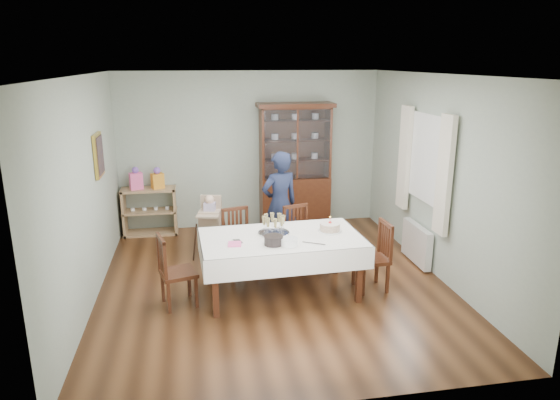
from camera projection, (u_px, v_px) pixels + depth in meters
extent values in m
plane|color=#593319|center=(273.00, 282.00, 6.68)|extent=(5.00, 5.00, 0.00)
plane|color=#9EAA99|center=(250.00, 150.00, 8.68)|extent=(4.50, 0.00, 4.50)
plane|color=#9EAA99|center=(87.00, 192.00, 5.94)|extent=(0.00, 5.00, 5.00)
plane|color=#9EAA99|center=(438.00, 177.00, 6.68)|extent=(0.00, 5.00, 5.00)
plane|color=white|center=(272.00, 75.00, 5.94)|extent=(5.00, 5.00, 0.00)
cube|color=#422110|center=(281.00, 240.00, 6.18)|extent=(1.94, 1.13, 0.06)
cube|color=white|center=(281.00, 237.00, 6.17)|extent=(2.05, 1.23, 0.01)
cube|color=#422110|center=(295.00, 202.00, 8.82)|extent=(1.20, 0.45, 0.90)
cube|color=white|center=(297.00, 145.00, 8.36)|extent=(1.12, 0.01, 1.16)
cube|color=#422110|center=(295.00, 105.00, 8.36)|extent=(1.30, 0.48, 0.07)
cube|color=tan|center=(151.00, 232.00, 8.54)|extent=(0.90, 0.38, 0.04)
cube|color=tan|center=(150.00, 211.00, 8.44)|extent=(0.90, 0.38, 0.03)
cube|color=tan|center=(148.00, 190.00, 8.34)|extent=(0.90, 0.38, 0.04)
cube|color=tan|center=(124.00, 212.00, 8.37)|extent=(0.04, 0.38, 0.80)
cube|color=tan|center=(175.00, 210.00, 8.51)|extent=(0.04, 0.38, 0.80)
cube|color=gold|center=(98.00, 155.00, 6.62)|extent=(0.04, 0.48, 0.58)
cube|color=white|center=(427.00, 159.00, 6.91)|extent=(0.04, 1.02, 1.22)
cube|color=silver|center=(444.00, 176.00, 6.34)|extent=(0.07, 0.30, 1.55)
cube|color=silver|center=(405.00, 158.00, 7.51)|extent=(0.07, 0.30, 1.55)
cube|color=white|center=(417.00, 243.00, 7.24)|extent=(0.10, 0.80, 0.55)
cube|color=#422110|center=(240.00, 245.00, 6.87)|extent=(0.49, 0.49, 0.05)
cube|color=#422110|center=(235.00, 224.00, 6.96)|extent=(0.38, 0.13, 0.48)
cube|color=#422110|center=(301.00, 242.00, 6.99)|extent=(0.50, 0.50, 0.05)
cube|color=#422110|center=(295.00, 221.00, 7.08)|extent=(0.38, 0.14, 0.48)
cube|color=#422110|center=(178.00, 273.00, 5.96)|extent=(0.49, 0.49, 0.05)
cube|color=#422110|center=(162.00, 256.00, 5.82)|extent=(0.13, 0.38, 0.47)
cube|color=#422110|center=(371.00, 259.00, 6.38)|extent=(0.43, 0.43, 0.05)
cube|color=#422110|center=(385.00, 240.00, 6.36)|extent=(0.06, 0.39, 0.48)
imported|color=#151B31|center=(280.00, 204.00, 7.41)|extent=(0.67, 0.55, 1.60)
cube|color=tan|center=(210.00, 217.00, 7.45)|extent=(0.36, 0.34, 0.22)
cube|color=tan|center=(210.00, 206.00, 7.40)|extent=(0.32, 0.12, 0.26)
cube|color=tan|center=(210.00, 213.00, 7.43)|extent=(0.35, 0.22, 0.03)
cube|color=#B3A6CA|center=(210.00, 208.00, 7.41)|extent=(0.19, 0.16, 0.16)
sphere|color=beige|center=(209.00, 200.00, 7.37)|extent=(0.14, 0.14, 0.14)
cylinder|color=silver|center=(274.00, 233.00, 6.27)|extent=(0.39, 0.39, 0.01)
torus|color=silver|center=(274.00, 233.00, 6.27)|extent=(0.40, 0.40, 0.02)
cylinder|color=white|center=(330.00, 231.00, 6.36)|extent=(0.30, 0.30, 0.02)
cylinder|color=brown|center=(330.00, 227.00, 6.34)|extent=(0.26, 0.26, 0.09)
cylinder|color=silver|center=(330.00, 223.00, 6.33)|extent=(0.26, 0.26, 0.01)
cylinder|color=#F24C4C|center=(330.00, 220.00, 6.32)|extent=(0.01, 0.01, 0.07)
sphere|color=yellow|center=(330.00, 217.00, 6.31)|extent=(0.02, 0.02, 0.02)
cylinder|color=black|center=(274.00, 240.00, 5.89)|extent=(0.29, 0.29, 0.11)
cylinder|color=white|center=(289.00, 242.00, 5.87)|extent=(0.27, 0.27, 0.09)
cube|color=pink|center=(235.00, 244.00, 5.89)|extent=(0.17, 0.17, 0.02)
cube|color=silver|center=(314.00, 243.00, 5.93)|extent=(0.26, 0.16, 0.01)
cube|color=pink|center=(136.00, 181.00, 8.25)|extent=(0.23, 0.19, 0.28)
sphere|color=#E533B2|center=(135.00, 170.00, 8.20)|extent=(0.11, 0.11, 0.11)
cube|color=orange|center=(158.00, 181.00, 8.31)|extent=(0.23, 0.20, 0.25)
sphere|color=#E533B2|center=(157.00, 171.00, 8.26)|extent=(0.12, 0.12, 0.12)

